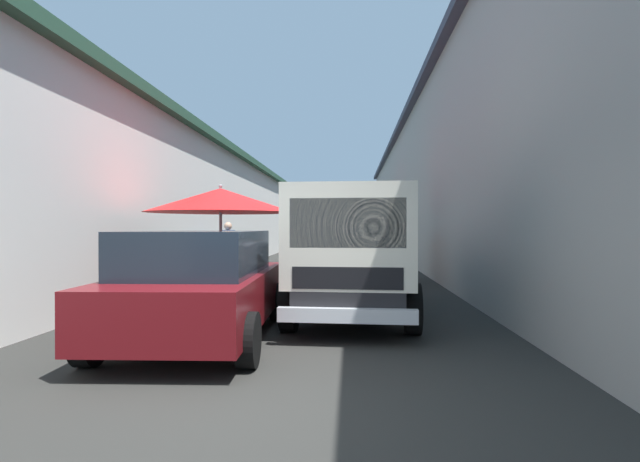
{
  "coord_description": "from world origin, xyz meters",
  "views": [
    {
      "loc": [
        -3.95,
        -1.02,
        1.5
      ],
      "look_at": [
        8.85,
        -0.17,
        1.4
      ],
      "focal_mm": 26.72,
      "sensor_mm": 36.0,
      "label": 1
    }
  ],
  "objects_px": {
    "fruit_stall_far_left": "(221,209)",
    "hatchback_car": "(202,284)",
    "vendor_in_shade": "(228,246)",
    "vendor_by_crates": "(347,240)",
    "delivery_truck": "(352,257)",
    "parked_scooter": "(227,261)",
    "fruit_stall_mid_lane": "(378,220)",
    "fruit_stall_near_left": "(373,221)"
  },
  "relations": [
    {
      "from": "fruit_stall_far_left",
      "to": "vendor_in_shade",
      "type": "height_order",
      "value": "fruit_stall_far_left"
    },
    {
      "from": "vendor_by_crates",
      "to": "parked_scooter",
      "type": "relative_size",
      "value": 0.99
    },
    {
      "from": "delivery_truck",
      "to": "vendor_in_shade",
      "type": "relative_size",
      "value": 3.02
    },
    {
      "from": "hatchback_car",
      "to": "vendor_in_shade",
      "type": "xyz_separation_m",
      "value": [
        7.16,
        1.53,
        0.22
      ]
    },
    {
      "from": "fruit_stall_near_left",
      "to": "fruit_stall_mid_lane",
      "type": "height_order",
      "value": "fruit_stall_mid_lane"
    },
    {
      "from": "parked_scooter",
      "to": "fruit_stall_mid_lane",
      "type": "bearing_deg",
      "value": -30.12
    },
    {
      "from": "fruit_stall_far_left",
      "to": "fruit_stall_mid_lane",
      "type": "bearing_deg",
      "value": -14.42
    },
    {
      "from": "vendor_by_crates",
      "to": "fruit_stall_near_left",
      "type": "bearing_deg",
      "value": -174.75
    },
    {
      "from": "fruit_stall_near_left",
      "to": "delivery_truck",
      "type": "relative_size",
      "value": 0.46
    },
    {
      "from": "fruit_stall_far_left",
      "to": "vendor_by_crates",
      "type": "relative_size",
      "value": 1.72
    },
    {
      "from": "fruit_stall_far_left",
      "to": "delivery_truck",
      "type": "bearing_deg",
      "value": -119.74
    },
    {
      "from": "delivery_truck",
      "to": "fruit_stall_near_left",
      "type": "bearing_deg",
      "value": -5.82
    },
    {
      "from": "hatchback_car",
      "to": "parked_scooter",
      "type": "xyz_separation_m",
      "value": [
        8.28,
        1.85,
        -0.29
      ]
    },
    {
      "from": "fruit_stall_mid_lane",
      "to": "vendor_in_shade",
      "type": "relative_size",
      "value": 1.72
    },
    {
      "from": "fruit_stall_far_left",
      "to": "hatchback_car",
      "type": "distance_m",
      "value": 2.86
    },
    {
      "from": "fruit_stall_near_left",
      "to": "hatchback_car",
      "type": "relative_size",
      "value": 0.58
    },
    {
      "from": "vendor_in_shade",
      "to": "vendor_by_crates",
      "type": "bearing_deg",
      "value": -22.75
    },
    {
      "from": "fruit_stall_near_left",
      "to": "parked_scooter",
      "type": "xyz_separation_m",
      "value": [
        1.53,
        4.43,
        -1.23
      ]
    },
    {
      "from": "fruit_stall_far_left",
      "to": "vendor_in_shade",
      "type": "bearing_deg",
      "value": 13.17
    },
    {
      "from": "delivery_truck",
      "to": "vendor_by_crates",
      "type": "distance_m",
      "value": 13.95
    },
    {
      "from": "fruit_stall_near_left",
      "to": "parked_scooter",
      "type": "bearing_deg",
      "value": 70.93
    },
    {
      "from": "delivery_truck",
      "to": "vendor_by_crates",
      "type": "bearing_deg",
      "value": 0.84
    },
    {
      "from": "delivery_truck",
      "to": "parked_scooter",
      "type": "height_order",
      "value": "delivery_truck"
    },
    {
      "from": "fruit_stall_mid_lane",
      "to": "hatchback_car",
      "type": "bearing_deg",
      "value": 169.17
    },
    {
      "from": "fruit_stall_near_left",
      "to": "vendor_by_crates",
      "type": "height_order",
      "value": "fruit_stall_near_left"
    },
    {
      "from": "fruit_stall_mid_lane",
      "to": "parked_scooter",
      "type": "xyz_separation_m",
      "value": [
        -8.83,
        5.12,
        -1.42
      ]
    },
    {
      "from": "hatchback_car",
      "to": "vendor_by_crates",
      "type": "relative_size",
      "value": 2.43
    },
    {
      "from": "fruit_stall_far_left",
      "to": "vendor_in_shade",
      "type": "distance_m",
      "value": 4.78
    },
    {
      "from": "delivery_truck",
      "to": "vendor_in_shade",
      "type": "xyz_separation_m",
      "value": [
        5.98,
        3.54,
        -0.08
      ]
    },
    {
      "from": "fruit_stall_near_left",
      "to": "vendor_in_shade",
      "type": "xyz_separation_m",
      "value": [
        0.42,
        4.11,
        -0.72
      ]
    },
    {
      "from": "vendor_in_shade",
      "to": "parked_scooter",
      "type": "relative_size",
      "value": 1.0
    },
    {
      "from": "hatchback_car",
      "to": "delivery_truck",
      "type": "bearing_deg",
      "value": -59.64
    },
    {
      "from": "vendor_by_crates",
      "to": "parked_scooter",
      "type": "height_order",
      "value": "vendor_by_crates"
    },
    {
      "from": "fruit_stall_far_left",
      "to": "hatchback_car",
      "type": "height_order",
      "value": "fruit_stall_far_left"
    },
    {
      "from": "hatchback_car",
      "to": "vendor_by_crates",
      "type": "xyz_separation_m",
      "value": [
        15.13,
        -1.81,
        0.21
      ]
    },
    {
      "from": "delivery_truck",
      "to": "parked_scooter",
      "type": "distance_m",
      "value": 8.1
    },
    {
      "from": "delivery_truck",
      "to": "parked_scooter",
      "type": "relative_size",
      "value": 3.03
    },
    {
      "from": "fruit_stall_far_left",
      "to": "vendor_by_crates",
      "type": "distance_m",
      "value": 12.77
    },
    {
      "from": "fruit_stall_mid_lane",
      "to": "vendor_in_shade",
      "type": "height_order",
      "value": "fruit_stall_mid_lane"
    },
    {
      "from": "fruit_stall_near_left",
      "to": "fruit_stall_mid_lane",
      "type": "xyz_separation_m",
      "value": [
        10.36,
        -0.69,
        0.19
      ]
    },
    {
      "from": "fruit_stall_far_left",
      "to": "fruit_stall_near_left",
      "type": "bearing_deg",
      "value": -36.25
    },
    {
      "from": "vendor_by_crates",
      "to": "parked_scooter",
      "type": "xyz_separation_m",
      "value": [
        -6.85,
        3.66,
        -0.5
      ]
    }
  ]
}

